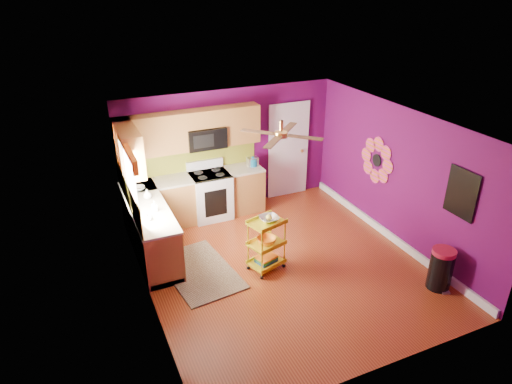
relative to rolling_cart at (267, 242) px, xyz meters
name	(u,v)px	position (x,y,z in m)	size (l,w,h in m)	color
ground	(283,265)	(0.30, -0.04, -0.52)	(5.00, 5.00, 0.00)	maroon
room_envelope	(287,178)	(0.32, -0.04, 1.11)	(4.54, 5.04, 2.52)	#540949
lower_cabinets	(177,212)	(-1.05, 1.78, -0.09)	(2.81, 2.31, 0.94)	brown
electric_range	(210,195)	(-0.25, 2.13, -0.04)	(0.76, 0.66, 1.13)	white
upper_cabinetry	(171,137)	(-0.94, 2.13, 1.28)	(2.80, 2.30, 1.26)	brown
left_window	(129,170)	(-1.92, 1.01, 1.22)	(0.08, 1.35, 1.08)	white
panel_door	(288,151)	(1.65, 2.43, 0.50)	(0.95, 0.11, 2.15)	white
right_wall_art	(412,174)	(2.53, -0.38, 0.92)	(0.04, 2.74, 1.04)	black
ceiling_fan	(281,134)	(0.30, 0.16, 1.77)	(1.01, 1.01, 0.26)	#BF8C3F
shag_rug	(199,271)	(-1.07, 0.36, -0.51)	(1.01, 1.65, 0.02)	black
rolling_cart	(267,242)	(0.00, 0.00, 0.00)	(0.65, 0.55, 1.01)	yellow
trash_can	(441,269)	(2.27, -1.57, -0.17)	(0.47, 0.47, 0.69)	black
teal_kettle	(253,162)	(0.70, 2.16, 0.50)	(0.18, 0.18, 0.21)	#12638C
toaster	(252,162)	(0.70, 2.18, 0.51)	(0.22, 0.15, 0.18)	beige
soap_bottle_a	(154,206)	(-1.58, 1.02, 0.51)	(0.08, 0.09, 0.19)	#EA3F72
soap_bottle_b	(147,194)	(-1.59, 1.53, 0.51)	(0.14, 0.14, 0.18)	white
counter_dish	(138,188)	(-1.67, 1.97, 0.45)	(0.23, 0.23, 0.06)	white
counter_cup	(149,217)	(-1.73, 0.76, 0.47)	(0.12, 0.12, 0.10)	white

